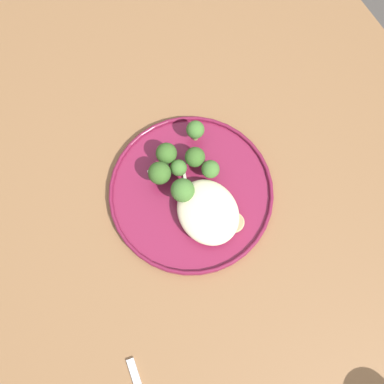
{
  "coord_description": "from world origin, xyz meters",
  "views": [
    {
      "loc": [
        0.19,
        -0.11,
        1.48
      ],
      "look_at": [
        0.0,
        -0.01,
        0.76
      ],
      "focal_mm": 40.43,
      "sensor_mm": 36.0,
      "label": 1
    }
  ],
  "objects_px": {
    "seared_scallop_front_small": "(200,200)",
    "broccoli_floret_split_head": "(166,154)",
    "dinner_plate": "(192,194)",
    "broccoli_floret_front_edge": "(210,169)",
    "broccoli_floret_center_pile": "(195,157)",
    "seared_scallop_right_edge": "(199,213)",
    "broccoli_floret_near_rim": "(160,173)",
    "broccoli_floret_rear_charred": "(179,168)",
    "seared_scallop_large_seared": "(234,223)",
    "broccoli_floret_right_tilted": "(195,130)",
    "broccoli_floret_left_leaning": "(182,190)",
    "seared_scallop_rear_pale": "(210,210)"
  },
  "relations": [
    {
      "from": "seared_scallop_front_small",
      "to": "broccoli_floret_split_head",
      "type": "xyz_separation_m",
      "value": [
        -0.1,
        -0.01,
        0.02
      ]
    },
    {
      "from": "dinner_plate",
      "to": "broccoli_floret_front_edge",
      "type": "xyz_separation_m",
      "value": [
        -0.02,
        0.04,
        0.03
      ]
    },
    {
      "from": "broccoli_floret_center_pile",
      "to": "seared_scallop_front_small",
      "type": "bearing_deg",
      "value": -21.46
    },
    {
      "from": "seared_scallop_right_edge",
      "to": "broccoli_floret_front_edge",
      "type": "distance_m",
      "value": 0.08
    },
    {
      "from": "broccoli_floret_near_rim",
      "to": "broccoli_floret_center_pile",
      "type": "relative_size",
      "value": 1.14
    },
    {
      "from": "seared_scallop_right_edge",
      "to": "broccoli_floret_rear_charred",
      "type": "height_order",
      "value": "broccoli_floret_rear_charred"
    },
    {
      "from": "seared_scallop_large_seared",
      "to": "broccoli_floret_split_head",
      "type": "bearing_deg",
      "value": -164.17
    },
    {
      "from": "seared_scallop_front_small",
      "to": "broccoli_floret_rear_charred",
      "type": "bearing_deg",
      "value": -173.59
    },
    {
      "from": "dinner_plate",
      "to": "broccoli_floret_near_rim",
      "type": "height_order",
      "value": "broccoli_floret_near_rim"
    },
    {
      "from": "broccoli_floret_center_pile",
      "to": "broccoli_floret_near_rim",
      "type": "bearing_deg",
      "value": -91.67
    },
    {
      "from": "seared_scallop_right_edge",
      "to": "broccoli_floret_right_tilted",
      "type": "xyz_separation_m",
      "value": [
        -0.13,
        0.06,
        0.02
      ]
    },
    {
      "from": "seared_scallop_front_small",
      "to": "broccoli_floret_split_head",
      "type": "height_order",
      "value": "broccoli_floret_split_head"
    },
    {
      "from": "dinner_plate",
      "to": "broccoli_floret_rear_charred",
      "type": "distance_m",
      "value": 0.05
    },
    {
      "from": "broccoli_floret_near_rim",
      "to": "broccoli_floret_front_edge",
      "type": "relative_size",
      "value": 1.25
    },
    {
      "from": "seared_scallop_large_seared",
      "to": "seared_scallop_right_edge",
      "type": "bearing_deg",
      "value": -133.58
    },
    {
      "from": "broccoli_floret_right_tilted",
      "to": "seared_scallop_large_seared",
      "type": "bearing_deg",
      "value": -6.46
    },
    {
      "from": "seared_scallop_right_edge",
      "to": "broccoli_floret_near_rim",
      "type": "height_order",
      "value": "broccoli_floret_near_rim"
    },
    {
      "from": "broccoli_floret_front_edge",
      "to": "broccoli_floret_split_head",
      "type": "relative_size",
      "value": 0.91
    },
    {
      "from": "broccoli_floret_right_tilted",
      "to": "dinner_plate",
      "type": "bearing_deg",
      "value": -31.97
    },
    {
      "from": "broccoli_floret_left_leaning",
      "to": "broccoli_floret_split_head",
      "type": "xyz_separation_m",
      "value": [
        -0.07,
        0.01,
        -0.01
      ]
    },
    {
      "from": "broccoli_floret_rear_charred",
      "to": "broccoli_floret_split_head",
      "type": "distance_m",
      "value": 0.03
    },
    {
      "from": "broccoli_floret_center_pile",
      "to": "broccoli_floret_left_leaning",
      "type": "bearing_deg",
      "value": -48.13
    },
    {
      "from": "seared_scallop_front_small",
      "to": "broccoli_floret_right_tilted",
      "type": "relative_size",
      "value": 0.59
    },
    {
      "from": "broccoli_floret_left_leaning",
      "to": "broccoli_floret_front_edge",
      "type": "relative_size",
      "value": 1.25
    },
    {
      "from": "seared_scallop_large_seared",
      "to": "broccoli_floret_front_edge",
      "type": "distance_m",
      "value": 0.1
    },
    {
      "from": "seared_scallop_large_seared",
      "to": "broccoli_floret_near_rim",
      "type": "xyz_separation_m",
      "value": [
        -0.13,
        -0.07,
        0.03
      ]
    },
    {
      "from": "seared_scallop_right_edge",
      "to": "broccoli_floret_right_tilted",
      "type": "bearing_deg",
      "value": 153.52
    },
    {
      "from": "broccoli_floret_right_tilted",
      "to": "broccoli_floret_split_head",
      "type": "bearing_deg",
      "value": -78.15
    },
    {
      "from": "broccoli_floret_center_pile",
      "to": "broccoli_floret_split_head",
      "type": "bearing_deg",
      "value": -126.91
    },
    {
      "from": "broccoli_floret_front_edge",
      "to": "seared_scallop_right_edge",
      "type": "bearing_deg",
      "value": -44.01
    },
    {
      "from": "broccoli_floret_left_leaning",
      "to": "broccoli_floret_near_rim",
      "type": "height_order",
      "value": "same"
    },
    {
      "from": "seared_scallop_large_seared",
      "to": "seared_scallop_right_edge",
      "type": "distance_m",
      "value": 0.06
    },
    {
      "from": "broccoli_floret_left_leaning",
      "to": "broccoli_floret_split_head",
      "type": "relative_size",
      "value": 1.13
    },
    {
      "from": "seared_scallop_rear_pale",
      "to": "broccoli_floret_front_edge",
      "type": "distance_m",
      "value": 0.07
    },
    {
      "from": "seared_scallop_right_edge",
      "to": "broccoli_floret_center_pile",
      "type": "distance_m",
      "value": 0.1
    },
    {
      "from": "seared_scallop_rear_pale",
      "to": "seared_scallop_front_small",
      "type": "bearing_deg",
      "value": -164.68
    },
    {
      "from": "broccoli_floret_left_leaning",
      "to": "broccoli_floret_center_pile",
      "type": "relative_size",
      "value": 1.14
    },
    {
      "from": "broccoli_floret_rear_charred",
      "to": "broccoli_floret_front_edge",
      "type": "xyz_separation_m",
      "value": [
        0.03,
        0.05,
        0.0
      ]
    },
    {
      "from": "seared_scallop_front_small",
      "to": "broccoli_floret_left_leaning",
      "type": "bearing_deg",
      "value": -137.25
    },
    {
      "from": "broccoli_floret_near_rim",
      "to": "dinner_plate",
      "type": "bearing_deg",
      "value": 36.51
    },
    {
      "from": "seared_scallop_large_seared",
      "to": "seared_scallop_front_small",
      "type": "height_order",
      "value": "seared_scallop_front_small"
    },
    {
      "from": "seared_scallop_front_small",
      "to": "broccoli_floret_near_rim",
      "type": "bearing_deg",
      "value": -148.63
    },
    {
      "from": "seared_scallop_right_edge",
      "to": "broccoli_floret_right_tilted",
      "type": "distance_m",
      "value": 0.15
    },
    {
      "from": "seared_scallop_rear_pale",
      "to": "broccoli_floret_split_head",
      "type": "height_order",
      "value": "broccoli_floret_split_head"
    },
    {
      "from": "seared_scallop_rear_pale",
      "to": "broccoli_floret_right_tilted",
      "type": "bearing_deg",
      "value": 161.7
    },
    {
      "from": "seared_scallop_front_small",
      "to": "broccoli_floret_center_pile",
      "type": "xyz_separation_m",
      "value": [
        -0.07,
        0.03,
        0.02
      ]
    },
    {
      "from": "broccoli_floret_split_head",
      "to": "broccoli_floret_rear_charred",
      "type": "bearing_deg",
      "value": 12.01
    },
    {
      "from": "seared_scallop_right_edge",
      "to": "broccoli_floret_front_edge",
      "type": "bearing_deg",
      "value": 135.99
    },
    {
      "from": "dinner_plate",
      "to": "seared_scallop_front_small",
      "type": "bearing_deg",
      "value": 15.9
    },
    {
      "from": "dinner_plate",
      "to": "broccoli_floret_rear_charred",
      "type": "relative_size",
      "value": 7.06
    }
  ]
}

